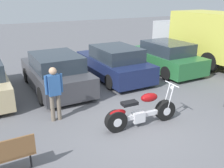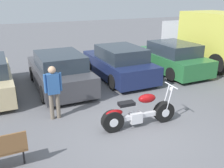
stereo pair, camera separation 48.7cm
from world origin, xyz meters
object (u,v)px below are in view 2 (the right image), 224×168
object	(u,v)px
parked_car_green	(171,58)
delivery_truck	(216,36)
person_standing	(53,88)
parked_car_dark_grey	(60,72)
parked_car_navy	(119,63)
motorcycle	(138,113)

from	to	relation	value
parked_car_green	delivery_truck	bearing A→B (deg)	0.21
delivery_truck	person_standing	distance (m)	9.35
parked_car_green	person_standing	xyz separation A→B (m)	(-6.16, -2.58, 0.30)
parked_car_dark_grey	parked_car_navy	bearing A→B (deg)	3.30
parked_car_dark_grey	motorcycle	bearing A→B (deg)	-73.16
parked_car_dark_grey	parked_car_green	xyz separation A→B (m)	(5.38, -0.01, 0.00)
parked_car_navy	person_standing	xyz separation A→B (m)	(-3.47, -2.74, 0.30)
parked_car_navy	parked_car_green	distance (m)	2.70
parked_car_navy	person_standing	size ratio (longest dim) A/B	2.58
parked_car_green	delivery_truck	world-z (taller)	delivery_truck
parked_car_navy	parked_car_green	xyz separation A→B (m)	(2.69, -0.17, 0.00)
parked_car_green	delivery_truck	xyz separation A→B (m)	(2.80, 0.01, 0.85)
delivery_truck	parked_car_green	bearing A→B (deg)	-179.79
motorcycle	parked_car_dark_grey	xyz separation A→B (m)	(-1.22, 4.04, 0.25)
motorcycle	parked_car_green	world-z (taller)	parked_car_green
motorcycle	parked_car_green	xyz separation A→B (m)	(4.16, 4.03, 0.25)
motorcycle	person_standing	size ratio (longest dim) A/B	1.36
motorcycle	delivery_truck	size ratio (longest dim) A/B	0.37
parked_car_navy	person_standing	world-z (taller)	person_standing
person_standing	delivery_truck	bearing A→B (deg)	16.09
parked_car_dark_grey	parked_car_navy	xyz separation A→B (m)	(2.69, 0.15, 0.00)
parked_car_navy	parked_car_green	world-z (taller)	same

